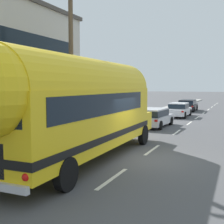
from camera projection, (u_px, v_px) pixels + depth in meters
name	position (u px, v px, depth m)	size (l,w,h in m)	color
ground_plane	(141.00, 158.00, 12.36)	(300.00, 300.00, 0.00)	#4C4C4F
lane_markings	(157.00, 121.00, 25.19)	(4.03, 80.00, 0.01)	silver
sidewalk_slab	(121.00, 123.00, 23.44)	(2.04, 90.00, 0.15)	#9E9B93
utility_pole	(71.00, 59.00, 15.66)	(1.80, 0.24, 8.50)	brown
painted_bus	(78.00, 105.00, 11.27)	(2.65, 11.98, 4.12)	yellow
car_lead	(153.00, 116.00, 21.73)	(2.09, 4.44, 1.37)	silver
car_second	(179.00, 109.00, 29.02)	(1.89, 4.70, 1.37)	white
car_third	(188.00, 104.00, 35.69)	(2.06, 4.84, 1.37)	black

